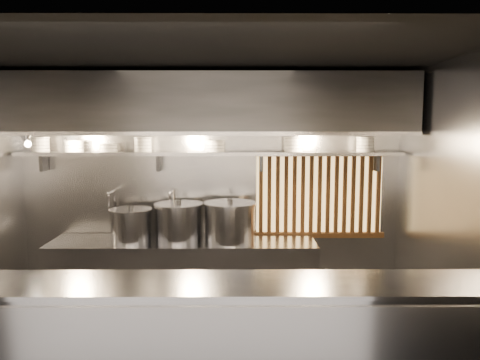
{
  "coord_description": "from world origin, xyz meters",
  "views": [
    {
      "loc": [
        0.33,
        -4.07,
        2.21
      ],
      "look_at": [
        0.35,
        0.55,
        1.66
      ],
      "focal_mm": 35.0,
      "sensor_mm": 36.0,
      "label": 1
    }
  ],
  "objects_px": {
    "pendant_bulb": "(200,147)",
    "stock_pot_left": "(131,225)",
    "stock_pot_mid": "(179,222)",
    "stock_pot_right": "(230,222)",
    "heat_lamp": "(26,138)"
  },
  "relations": [
    {
      "from": "pendant_bulb",
      "to": "stock_pot_left",
      "type": "height_order",
      "value": "pendant_bulb"
    },
    {
      "from": "stock_pot_left",
      "to": "stock_pot_mid",
      "type": "height_order",
      "value": "stock_pot_mid"
    },
    {
      "from": "stock_pot_left",
      "to": "stock_pot_right",
      "type": "bearing_deg",
      "value": 0.23
    },
    {
      "from": "stock_pot_left",
      "to": "stock_pot_mid",
      "type": "distance_m",
      "value": 0.53
    },
    {
      "from": "pendant_bulb",
      "to": "stock_pot_right",
      "type": "bearing_deg",
      "value": -16.35
    },
    {
      "from": "heat_lamp",
      "to": "stock_pot_right",
      "type": "distance_m",
      "value": 2.35
    },
    {
      "from": "pendant_bulb",
      "to": "stock_pot_right",
      "type": "relative_size",
      "value": 0.27
    },
    {
      "from": "pendant_bulb",
      "to": "stock_pot_left",
      "type": "relative_size",
      "value": 0.32
    },
    {
      "from": "heat_lamp",
      "to": "pendant_bulb",
      "type": "distance_m",
      "value": 1.83
    },
    {
      "from": "stock_pot_mid",
      "to": "pendant_bulb",
      "type": "bearing_deg",
      "value": 9.81
    },
    {
      "from": "heat_lamp",
      "to": "pendant_bulb",
      "type": "bearing_deg",
      "value": 11.0
    },
    {
      "from": "stock_pot_left",
      "to": "stock_pot_mid",
      "type": "relative_size",
      "value": 1.0
    },
    {
      "from": "stock_pot_left",
      "to": "stock_pot_right",
      "type": "height_order",
      "value": "stock_pot_right"
    },
    {
      "from": "stock_pot_left",
      "to": "stock_pot_right",
      "type": "relative_size",
      "value": 0.84
    },
    {
      "from": "heat_lamp",
      "to": "stock_pot_left",
      "type": "height_order",
      "value": "heat_lamp"
    }
  ]
}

